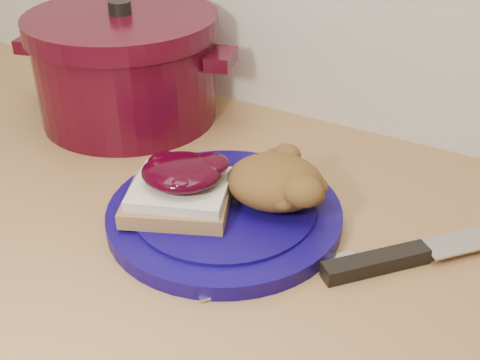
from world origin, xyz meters
The scene contains 7 objects.
plate centered at (0.06, 1.49, 0.91)m, with size 0.28×0.28×0.02m, color #0E054F.
sandwich centered at (0.02, 1.46, 0.95)m, with size 0.15×0.14×0.06m.
stuffing_mound centered at (0.11, 1.53, 0.95)m, with size 0.11×0.10×0.06m, color brown.
chef_knife centered at (0.28, 1.53, 0.91)m, with size 0.24×0.26×0.02m.
butter_knife centered at (0.16, 1.43, 0.90)m, with size 0.18×0.01×0.00m, color silver.
dutch_oven centered at (-0.22, 1.66, 0.98)m, with size 0.36×0.36×0.18m.
pepper_grinder centered at (-0.31, 1.71, 0.97)m, with size 0.08×0.08×0.14m.
Camera 1 is at (0.37, 0.99, 1.33)m, focal length 45.00 mm.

